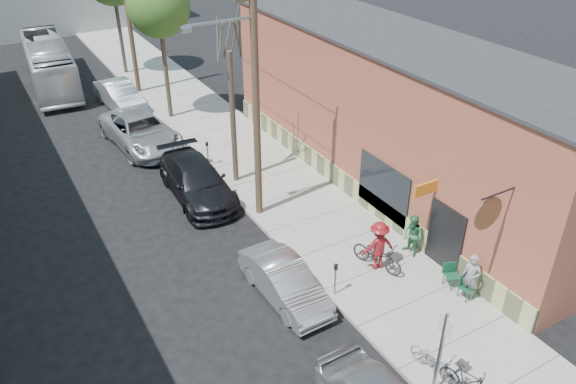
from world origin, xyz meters
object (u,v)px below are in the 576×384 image
patio_chair_b (467,288)px  bus (49,64)px  sign_post (441,346)px  parked_bike_b (434,361)px  patron_grey (471,277)px  car_2 (197,181)px  parking_meter_far (207,150)px  parked_bike_a (467,382)px  tree_leafy_mid (159,7)px  car_3 (141,131)px  car_4 (120,95)px  tree_bare (233,119)px  parking_meter_near (336,274)px  cyclist (378,246)px  patio_chair_a (452,276)px  car_1 (285,281)px  patron_green (413,236)px  utility_pole_near (254,93)px

patio_chair_b → bus: bus is taller
sign_post → parked_bike_b: size_ratio=1.65×
patron_grey → car_2: 12.07m
parking_meter_far → parked_bike_a: parking_meter_far is taller
tree_leafy_mid → parked_bike_a: 23.35m
car_3 → car_4: bearing=79.7°
bus → tree_bare: bearing=-70.6°
parking_meter_near → patio_chair_b: 4.41m
cyclist → car_3: size_ratio=0.32×
parking_meter_far → patio_chair_a: size_ratio=1.41×
parking_meter_near → car_2: car_2 is taller
tree_leafy_mid → bus: (-4.79, 9.03, -4.78)m
sign_post → bus: bearing=97.9°
car_1 → car_3: bearing=90.4°
parked_bike_a → sign_post: bearing=122.4°
car_3 → tree_leafy_mid: bearing=41.7°
car_1 → patio_chair_b: bearing=-34.0°
tree_bare → car_3: size_ratio=1.01×
patio_chair_a → car_4: (-5.15, 22.20, 0.18)m
car_4 → bus: size_ratio=0.44×
bus → car_3: bearing=-74.9°
parking_meter_near → patron_green: patron_green is taller
sign_post → utility_pole_near: bearing=89.8°
patio_chair_b → parking_meter_far: bearing=99.2°
sign_post → parked_bike_a: 1.46m
utility_pole_near → parked_bike_a: 12.09m
car_3 → sign_post: bearing=-89.1°
car_4 → bus: 6.58m
patio_chair_a → parked_bike_a: parked_bike_a is taller
cyclist → parked_bike_b: bearing=81.9°
parking_meter_near → parking_meter_far: bearing=90.0°
patron_grey → car_3: size_ratio=0.29×
patio_chair_a → car_1: bearing=177.0°
patio_chair_a → patron_grey: (0.03, -0.72, 0.42)m
parking_meter_near → tree_bare: size_ratio=0.21×
patron_green → parked_bike_a: size_ratio=1.00×
parking_meter_far → patron_green: patron_green is taller
patio_chair_a → patron_grey: patron_grey is taller
parking_meter_far → patron_grey: (3.74, -13.11, 0.03)m
patio_chair_b → patron_green: patron_green is taller
tree_leafy_mid → car_1: tree_leafy_mid is taller
parked_bike_a → patio_chair_a: bearing=33.7°
cyclist → car_2: cyclist is taller
car_3 → parking_meter_near: bearing=-87.5°
patio_chair_b → patron_green: bearing=83.2°
tree_bare → parked_bike_a: size_ratio=3.63×
patron_grey → car_2: bearing=-175.9°
tree_bare → car_4: tree_bare is taller
tree_bare → utility_pole_near: bearing=-97.9°
tree_leafy_mid → car_4: 6.62m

